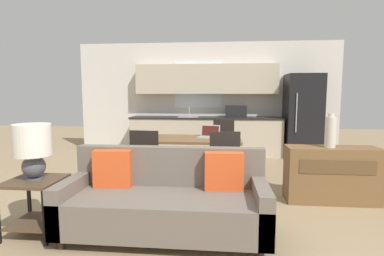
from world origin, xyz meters
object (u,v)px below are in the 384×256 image
Objects in this scene: table_lamp at (33,146)px; dining_chair_far_right at (223,144)px; vase at (330,132)px; refrigerator at (302,116)px; side_table at (36,197)px; couch at (166,201)px; dining_table at (190,142)px; laptop at (209,134)px; dining_chair_near_left at (147,161)px; credenza at (331,175)px; dining_chair_near_right at (223,163)px.

table_lamp is 0.59× the size of dining_chair_far_right.
dining_chair_far_right is (-1.39, 1.55, -0.44)m from vase.
refrigerator is at bearing 48.43° from table_lamp.
dining_chair_far_right reaches higher than side_table.
refrigerator is 0.93× the size of couch.
dining_table is at bearing 54.34° from table_lamp.
refrigerator reaches higher than dining_table.
laptop is at bearing -133.59° from refrigerator.
dining_table is at bearing -118.82° from dining_chair_near_left.
table_lamp reaches higher than couch.
dining_chair_near_left is (-0.53, -0.77, -0.16)m from dining_table.
dining_chair_near_right reaches higher than credenza.
table_lamp is at bearing -113.36° from laptop.
dining_table is at bearing -115.16° from dining_chair_far_right.
dining_chair_near_right is at bearing -59.80° from laptop.
dining_chair_near_left is at bearing -178.88° from vase.
dining_chair_near_left is at bearing -178.42° from credenza.
dining_chair_near_left is at bearing -116.76° from laptop.
dining_chair_near_right is (-1.39, -0.06, -0.44)m from vase.
vase reaches higher than couch.
dining_chair_near_right is at bearing -175.30° from dining_chair_near_left.
dining_table is 1.69× the size of dining_chair_near_left.
vase is 1.18× the size of laptop.
table_lamp reaches higher than dining_chair_near_right.
table_lamp is at bearing 112.40° from side_table.
dining_chair_near_left reaches higher than side_table.
dining_chair_near_right reaches higher than side_table.
side_table is at bearing -131.53° from refrigerator.
dining_table is 4.29× the size of laptop.
dining_chair_near_right is at bearing 31.35° from side_table.
laptop is at bearing 79.40° from couch.
dining_chair_far_right is (-1.82, -1.46, -0.43)m from refrigerator.
couch is 2.13× the size of dining_chair_far_right.
vase is at bearing -98.14° from refrigerator.
credenza is at bearing 175.57° from dining_chair_near_right.
dining_table is at bearing -142.07° from laptop.
laptop is at bearing -83.48° from dining_chair_near_right.
refrigerator reaches higher than side_table.
credenza is 0.58m from vase.
couch is at bearing -150.82° from credenza.
table_lamp is at bearing -174.99° from couch.
table_lamp reaches higher than dining_chair_near_left.
dining_chair_near_right is 2.54× the size of laptop.
dining_chair_far_right is at bearing -118.09° from dining_chair_near_left.
table_lamp is 1.28× the size of vase.
dining_chair_near_right is 1.61m from dining_chair_far_right.
dining_chair_far_right is at bearing 132.01° from vase.
vase is at bearing 20.43° from side_table.
side_table is 0.60× the size of dining_chair_far_right.
dining_table is 2.85× the size of table_lamp.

